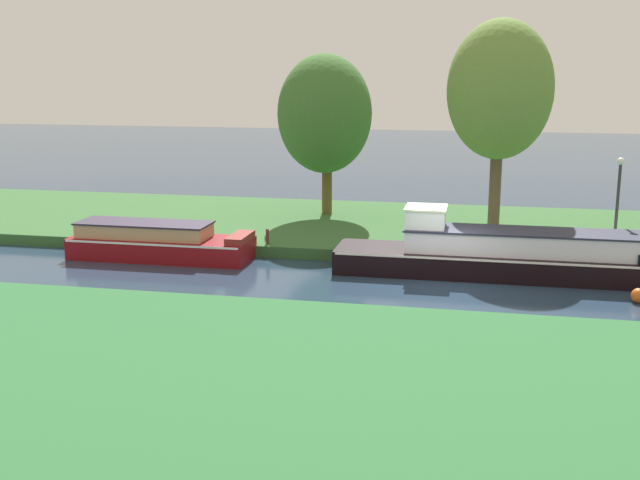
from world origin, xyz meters
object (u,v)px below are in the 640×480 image
object	(u,v)px
willow_tree_left	(325,114)
mooring_post_near	(267,236)
maroon_narrowboat	(158,242)
willow_tree_centre	(500,90)
lamp_post	(618,195)
channel_buoy	(639,296)
black_barge	(503,254)

from	to	relation	value
willow_tree_left	mooring_post_near	distance (m)	6.97
maroon_narrowboat	willow_tree_centre	size ratio (longest dim) A/B	0.80
lamp_post	channel_buoy	world-z (taller)	lamp_post
black_barge	willow_tree_left	world-z (taller)	willow_tree_left
black_barge	channel_buoy	bearing A→B (deg)	-30.67
willow_tree_left	black_barge	bearing A→B (deg)	-44.09
willow_tree_centre	channel_buoy	bearing A→B (deg)	-60.24
willow_tree_left	mooring_post_near	bearing A→B (deg)	-99.13
willow_tree_left	maroon_narrowboat	bearing A→B (deg)	-122.87
maroon_narrowboat	mooring_post_near	distance (m)	3.78
black_barge	channel_buoy	world-z (taller)	black_barge
black_barge	willow_tree_centre	xyz separation A→B (m)	(-0.25, 4.72, 4.96)
willow_tree_centre	channel_buoy	distance (m)	9.66
maroon_narrowboat	black_barge	bearing A→B (deg)	-0.00
black_barge	willow_tree_left	size ratio (longest dim) A/B	1.50
willow_tree_centre	lamp_post	bearing A→B (deg)	-35.26
black_barge	maroon_narrowboat	world-z (taller)	black_barge
willow_tree_left	lamp_post	distance (m)	12.05
black_barge	willow_tree_left	xyz separation A→B (m)	(-7.14, 6.92, 3.91)
maroon_narrowboat	channel_buoy	size ratio (longest dim) A/B	14.89
mooring_post_near	channel_buoy	distance (m)	12.27
lamp_post	channel_buoy	size ratio (longest dim) A/B	7.65
maroon_narrowboat	willow_tree_left	distance (m)	9.18
black_barge	willow_tree_left	bearing A→B (deg)	135.91
mooring_post_near	maroon_narrowboat	bearing A→B (deg)	-160.58
mooring_post_near	lamp_post	bearing A→B (deg)	3.55
maroon_narrowboat	lamp_post	world-z (taller)	lamp_post
maroon_narrowboat	channel_buoy	world-z (taller)	maroon_narrowboat
lamp_post	willow_tree_left	bearing A→B (deg)	155.36
willow_tree_left	mooring_post_near	world-z (taller)	willow_tree_left
willow_tree_left	channel_buoy	xyz separation A→B (m)	(10.85, -9.12, -4.40)
willow_tree_centre	mooring_post_near	size ratio (longest dim) A/B	14.87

